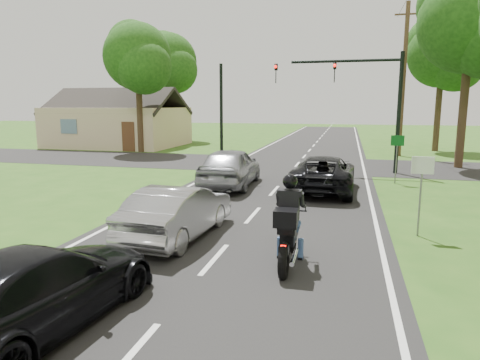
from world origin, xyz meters
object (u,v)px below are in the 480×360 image
at_px(motorcycle_rider, 289,230).
at_px(sign_white, 422,177).
at_px(utility_pole_far, 403,79).
at_px(traffic_signal, 361,91).
at_px(dark_car_behind, 37,288).
at_px(dark_suv, 323,173).
at_px(sign_green, 397,147).
at_px(silver_sedan, 178,211).
at_px(silver_suv, 230,167).

relative_size(motorcycle_rider, sign_white, 1.10).
bearing_deg(utility_pole_far, traffic_signal, -109.68).
height_order(dark_car_behind, sign_white, sign_white).
xyz_separation_m(dark_suv, utility_pole_far, (4.29, 13.56, 4.36)).
bearing_deg(sign_green, sign_white, -91.43).
distance_m(silver_sedan, sign_white, 6.39).
relative_size(dark_suv, dark_car_behind, 1.14).
relative_size(dark_suv, utility_pole_far, 0.51).
bearing_deg(silver_suv, sign_white, 138.24).
height_order(silver_sedan, utility_pole_far, utility_pole_far).
xyz_separation_m(motorcycle_rider, traffic_signal, (1.69, 13.91, 3.34)).
xyz_separation_m(dark_suv, dark_car_behind, (-3.64, -11.98, -0.06)).
bearing_deg(sign_white, dark_car_behind, -134.60).
height_order(motorcycle_rider, sign_white, sign_white).
distance_m(dark_suv, sign_green, 4.02).
bearing_deg(dark_car_behind, dark_suv, -101.52).
bearing_deg(dark_car_behind, motorcycle_rider, -127.62).
bearing_deg(silver_suv, utility_pole_far, -123.36).
relative_size(dark_suv, sign_green, 2.42).
height_order(motorcycle_rider, dark_suv, motorcycle_rider).
distance_m(silver_sedan, sign_green, 11.57).
distance_m(sign_white, sign_green, 8.00).
bearing_deg(dark_suv, sign_green, -138.77).
distance_m(silver_suv, dark_car_behind, 12.06).
height_order(dark_suv, silver_suv, silver_suv).
height_order(silver_sedan, sign_white, sign_white).
xyz_separation_m(dark_suv, traffic_signal, (1.43, 5.56, 3.41)).
bearing_deg(sign_white, dark_suv, 117.10).
bearing_deg(dark_suv, traffic_signal, -103.52).
height_order(dark_car_behind, sign_green, sign_green).
xyz_separation_m(silver_suv, traffic_signal, (5.32, 5.49, 3.29)).
bearing_deg(traffic_signal, sign_green, -62.62).
xyz_separation_m(motorcycle_rider, sign_green, (3.25, 10.90, 0.80)).
bearing_deg(sign_white, motorcycle_rider, -136.49).
xyz_separation_m(sign_white, sign_green, (0.20, 8.00, 0.00)).
height_order(dark_suv, sign_white, sign_white).
bearing_deg(dark_suv, silver_suv, -0.11).
height_order(silver_sedan, dark_car_behind, silver_sedan).
height_order(motorcycle_rider, utility_pole_far, utility_pole_far).
xyz_separation_m(motorcycle_rider, dark_car_behind, (-3.38, -3.63, -0.13)).
relative_size(silver_sedan, traffic_signal, 0.66).
relative_size(silver_sedan, dark_car_behind, 0.93).
height_order(dark_suv, silver_sedan, dark_suv).
height_order(motorcycle_rider, traffic_signal, traffic_signal).
bearing_deg(silver_suv, motorcycle_rider, 111.14).
xyz_separation_m(motorcycle_rider, silver_suv, (-3.63, 8.43, 0.05)).
height_order(motorcycle_rider, sign_green, sign_green).
distance_m(motorcycle_rider, utility_pole_far, 22.79).
distance_m(motorcycle_rider, dark_suv, 8.36).
distance_m(dark_suv, traffic_signal, 6.67).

